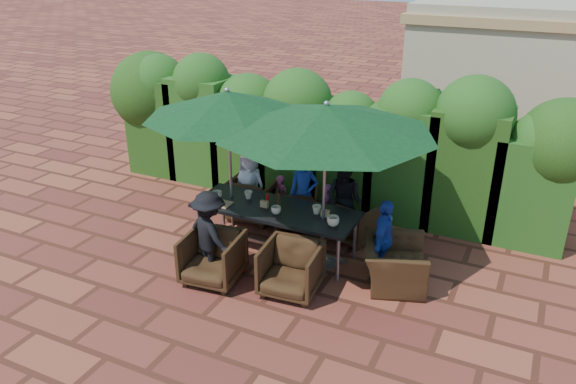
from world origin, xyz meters
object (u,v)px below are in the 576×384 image
at_px(chair_far_left, 254,196).
at_px(chair_far_right, 355,219).
at_px(chair_end_right, 395,257).
at_px(umbrella_left, 228,104).
at_px(chair_near_right, 291,267).
at_px(dining_table, 275,212).
at_px(chair_far_mid, 297,205).
at_px(chair_near_left, 212,256).
at_px(umbrella_right, 326,119).

distance_m(chair_far_left, chair_far_right, 1.81).
bearing_deg(chair_end_right, umbrella_left, 69.03).
height_order(chair_far_left, chair_near_right, chair_far_left).
bearing_deg(chair_far_right, dining_table, 63.31).
xyz_separation_m(umbrella_left, chair_far_right, (1.73, 0.85, -1.86)).
distance_m(chair_far_mid, chair_end_right, 2.21).
xyz_separation_m(umbrella_left, chair_end_right, (2.65, -0.13, -1.80)).
bearing_deg(chair_near_left, chair_end_right, 17.46).
xyz_separation_m(umbrella_right, chair_near_left, (-1.21, -1.07, -1.83)).
xyz_separation_m(dining_table, umbrella_left, (-0.79, 0.07, 1.54)).
distance_m(umbrella_right, chair_far_right, 2.09).
bearing_deg(chair_far_mid, umbrella_right, 110.51).
bearing_deg(chair_far_right, umbrella_left, 45.12).
distance_m(dining_table, chair_near_left, 1.19).
distance_m(umbrella_left, chair_far_mid, 2.18).
bearing_deg(umbrella_left, chair_far_mid, 52.45).
xyz_separation_m(umbrella_left, chair_near_left, (0.35, -1.14, -1.82)).
bearing_deg(chair_near_left, umbrella_right, 35.34).
distance_m(chair_near_left, chair_near_right, 1.12).
xyz_separation_m(umbrella_right, chair_far_left, (-1.63, 0.89, -1.82)).
bearing_deg(umbrella_left, chair_far_left, 95.35).
bearing_deg(dining_table, umbrella_right, 0.25).
bearing_deg(chair_end_right, chair_near_left, 95.49).
bearing_deg(umbrella_right, umbrella_left, 177.58).
bearing_deg(umbrella_right, chair_far_left, 151.41).
relative_size(chair_far_left, chair_near_left, 1.03).
height_order(chair_far_mid, chair_near_right, chair_near_right).
height_order(chair_far_mid, chair_far_right, chair_far_mid).
height_order(umbrella_right, chair_near_right, umbrella_right).
bearing_deg(umbrella_left, dining_table, -5.00).
bearing_deg(umbrella_right, chair_far_right, 79.24).
xyz_separation_m(dining_table, chair_end_right, (1.86, -0.06, -0.26)).
distance_m(chair_far_right, chair_near_left, 2.42).
bearing_deg(chair_near_left, chair_near_right, 4.63).
bearing_deg(umbrella_right, chair_far_mid, 131.62).
distance_m(chair_near_left, chair_end_right, 2.51).
distance_m(umbrella_left, chair_end_right, 3.20).
bearing_deg(chair_near_right, chair_far_right, 75.97).
bearing_deg(umbrella_right, chair_near_left, -138.37).
bearing_deg(chair_far_left, dining_table, 130.96).
height_order(chair_far_left, chair_end_right, chair_end_right).
distance_m(umbrella_left, chair_near_right, 2.51).
relative_size(chair_far_mid, chair_near_right, 0.92).
bearing_deg(chair_far_mid, chair_near_right, 91.37).
height_order(umbrella_right, chair_end_right, umbrella_right).
distance_m(umbrella_right, chair_far_mid, 2.27).
xyz_separation_m(umbrella_right, chair_end_right, (1.09, -0.06, -1.80)).
xyz_separation_m(chair_far_mid, chair_end_right, (1.96, -1.03, 0.06)).
height_order(chair_near_left, chair_near_right, chair_near_left).
bearing_deg(chair_far_right, chair_near_left, 74.14).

